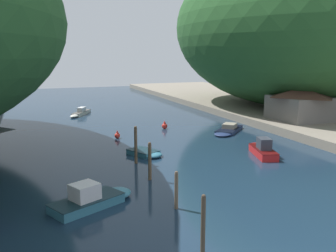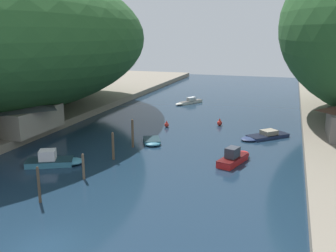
{
  "view_description": "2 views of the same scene",
  "coord_description": "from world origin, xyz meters",
  "px_view_note": "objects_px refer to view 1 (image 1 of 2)",
  "views": [
    {
      "loc": [
        -11.34,
        -9.3,
        9.2
      ],
      "look_at": [
        -0.34,
        19.65,
        3.17
      ],
      "focal_mm": 40.0,
      "sensor_mm": 36.0,
      "label": 1
    },
    {
      "loc": [
        13.38,
        -16.67,
        12.62
      ],
      "look_at": [
        -0.11,
        24.21,
        1.76
      ],
      "focal_mm": 40.0,
      "sensor_mm": 36.0,
      "label": 2
    }
  ],
  "objects_px": {
    "boat_navy_launch": "(146,153)",
    "channel_buoy_near": "(117,135)",
    "right_bank_cottage": "(301,102)",
    "boat_far_right_bank": "(80,113)",
    "channel_buoy_far": "(165,126)",
    "boat_far_upstream": "(94,198)",
    "boat_small_dinghy": "(262,149)",
    "boat_mid_channel": "(228,130)"
  },
  "relations": [
    {
      "from": "boat_navy_launch",
      "to": "channel_buoy_far",
      "type": "distance_m",
      "value": 12.47
    },
    {
      "from": "boat_far_upstream",
      "to": "boat_mid_channel",
      "type": "height_order",
      "value": "boat_far_upstream"
    },
    {
      "from": "boat_navy_launch",
      "to": "boat_small_dinghy",
      "type": "relative_size",
      "value": 0.7
    },
    {
      "from": "boat_far_upstream",
      "to": "right_bank_cottage",
      "type": "bearing_deg",
      "value": 92.56
    },
    {
      "from": "boat_mid_channel",
      "to": "channel_buoy_far",
      "type": "distance_m",
      "value": 7.8
    },
    {
      "from": "boat_mid_channel",
      "to": "boat_far_upstream",
      "type": "bearing_deg",
      "value": 86.21
    },
    {
      "from": "boat_navy_launch",
      "to": "channel_buoy_far",
      "type": "height_order",
      "value": "channel_buoy_far"
    },
    {
      "from": "boat_mid_channel",
      "to": "channel_buoy_near",
      "type": "height_order",
      "value": "channel_buoy_near"
    },
    {
      "from": "boat_navy_launch",
      "to": "boat_small_dinghy",
      "type": "height_order",
      "value": "boat_small_dinghy"
    },
    {
      "from": "boat_mid_channel",
      "to": "channel_buoy_far",
      "type": "height_order",
      "value": "channel_buoy_far"
    },
    {
      "from": "right_bank_cottage",
      "to": "boat_far_upstream",
      "type": "relative_size",
      "value": 1.25
    },
    {
      "from": "boat_navy_launch",
      "to": "boat_far_right_bank",
      "type": "xyz_separation_m",
      "value": [
        -2.52,
        25.36,
        0.1
      ]
    },
    {
      "from": "channel_buoy_far",
      "to": "right_bank_cottage",
      "type": "bearing_deg",
      "value": -16.63
    },
    {
      "from": "right_bank_cottage",
      "to": "boat_far_right_bank",
      "type": "bearing_deg",
      "value": 142.24
    },
    {
      "from": "channel_buoy_far",
      "to": "boat_far_right_bank",
      "type": "bearing_deg",
      "value": 120.26
    },
    {
      "from": "boat_small_dinghy",
      "to": "boat_far_right_bank",
      "type": "bearing_deg",
      "value": 130.76
    },
    {
      "from": "channel_buoy_near",
      "to": "boat_mid_channel",
      "type": "bearing_deg",
      "value": -6.35
    },
    {
      "from": "channel_buoy_near",
      "to": "channel_buoy_far",
      "type": "relative_size",
      "value": 0.88
    },
    {
      "from": "boat_far_right_bank",
      "to": "boat_mid_channel",
      "type": "height_order",
      "value": "boat_far_right_bank"
    },
    {
      "from": "right_bank_cottage",
      "to": "channel_buoy_far",
      "type": "height_order",
      "value": "right_bank_cottage"
    },
    {
      "from": "channel_buoy_far",
      "to": "boat_navy_launch",
      "type": "bearing_deg",
      "value": -117.98
    },
    {
      "from": "boat_far_upstream",
      "to": "channel_buoy_far",
      "type": "relative_size",
      "value": 5.53
    },
    {
      "from": "boat_far_right_bank",
      "to": "channel_buoy_far",
      "type": "distance_m",
      "value": 16.61
    },
    {
      "from": "boat_navy_launch",
      "to": "channel_buoy_near",
      "type": "height_order",
      "value": "channel_buoy_near"
    },
    {
      "from": "right_bank_cottage",
      "to": "boat_far_upstream",
      "type": "distance_m",
      "value": 33.01
    },
    {
      "from": "boat_navy_launch",
      "to": "right_bank_cottage",
      "type": "bearing_deg",
      "value": 168.84
    },
    {
      "from": "right_bank_cottage",
      "to": "boat_far_right_bank",
      "type": "xyz_separation_m",
      "value": [
        -24.91,
        19.29,
        -2.8
      ]
    },
    {
      "from": "boat_far_upstream",
      "to": "boat_small_dinghy",
      "type": "xyz_separation_m",
      "value": [
        16.55,
        6.35,
        0.05
      ]
    },
    {
      "from": "boat_far_upstream",
      "to": "boat_mid_channel",
      "type": "xyz_separation_m",
      "value": [
        18.64,
        16.2,
        -0.18
      ]
    },
    {
      "from": "channel_buoy_near",
      "to": "boat_navy_launch",
      "type": "bearing_deg",
      "value": -83.88
    },
    {
      "from": "boat_far_upstream",
      "to": "channel_buoy_far",
      "type": "height_order",
      "value": "boat_far_upstream"
    },
    {
      "from": "right_bank_cottage",
      "to": "boat_mid_channel",
      "type": "relative_size",
      "value": 1.19
    },
    {
      "from": "boat_small_dinghy",
      "to": "channel_buoy_far",
      "type": "distance_m",
      "value": 15.01
    },
    {
      "from": "boat_small_dinghy",
      "to": "boat_mid_channel",
      "type": "relative_size",
      "value": 0.91
    },
    {
      "from": "right_bank_cottage",
      "to": "channel_buoy_near",
      "type": "relative_size",
      "value": 7.84
    },
    {
      "from": "right_bank_cottage",
      "to": "boat_mid_channel",
      "type": "bearing_deg",
      "value": 177.81
    },
    {
      "from": "boat_navy_launch",
      "to": "boat_far_right_bank",
      "type": "relative_size",
      "value": 0.64
    },
    {
      "from": "boat_small_dinghy",
      "to": "channel_buoy_far",
      "type": "relative_size",
      "value": 5.26
    },
    {
      "from": "boat_far_upstream",
      "to": "boat_navy_launch",
      "type": "distance_m",
      "value": 11.69
    },
    {
      "from": "boat_far_upstream",
      "to": "channel_buoy_far",
      "type": "distance_m",
      "value": 24.13
    },
    {
      "from": "boat_far_right_bank",
      "to": "channel_buoy_far",
      "type": "bearing_deg",
      "value": 149.56
    },
    {
      "from": "right_bank_cottage",
      "to": "boat_navy_launch",
      "type": "height_order",
      "value": "right_bank_cottage"
    }
  ]
}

